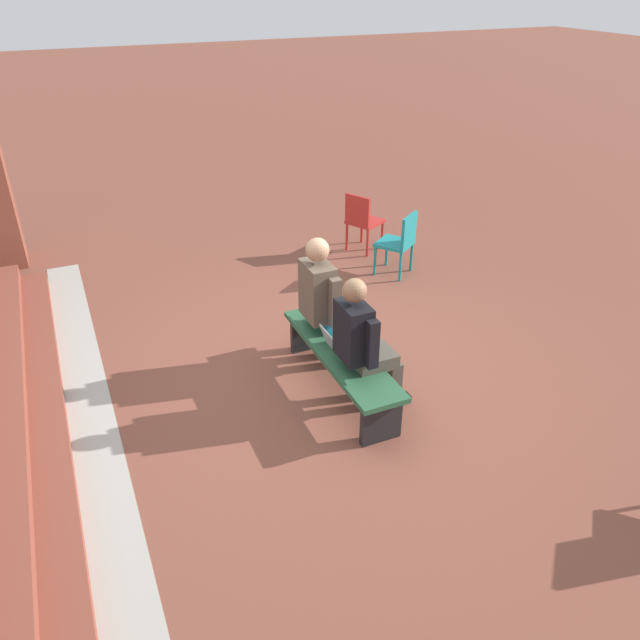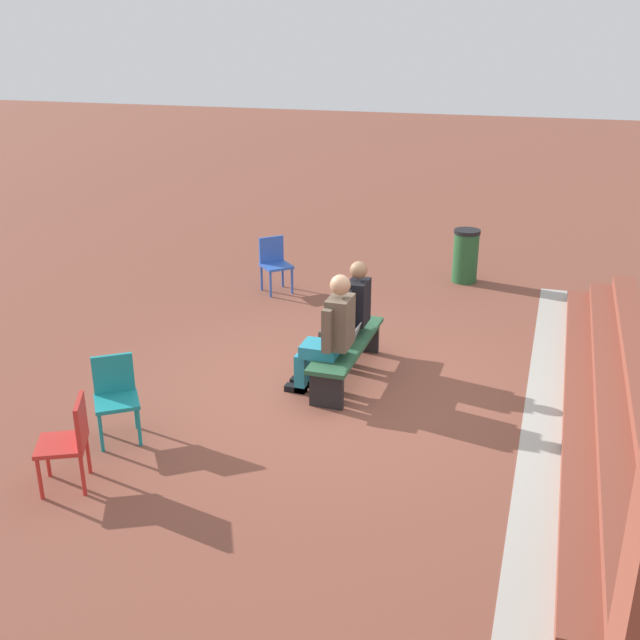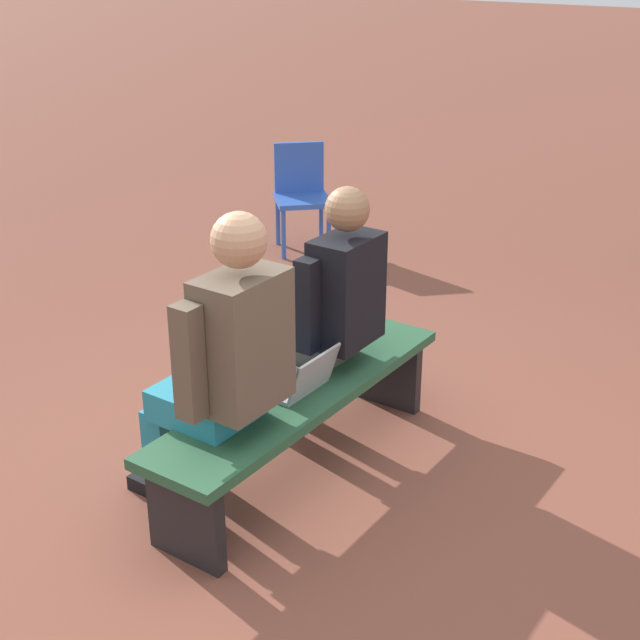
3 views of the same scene
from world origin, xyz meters
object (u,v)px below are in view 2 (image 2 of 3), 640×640
at_px(person_student, 349,311).
at_px(plastic_chair_mid_courtyard, 70,438).
at_px(bench, 347,349).
at_px(plastic_chair_far_left, 274,261).
at_px(person_adult, 330,332).
at_px(plastic_chair_by_pillar, 115,393).
at_px(laptop, 347,339).
at_px(litter_bin, 466,256).

relative_size(person_student, plastic_chair_mid_courtyard, 1.58).
height_order(bench, plastic_chair_far_left, plastic_chair_far_left).
height_order(person_adult, plastic_chair_far_left, person_adult).
distance_m(bench, plastic_chair_by_pillar, 2.71).
distance_m(laptop, plastic_chair_mid_courtyard, 3.34).
distance_m(laptop, litter_bin, 4.15).
xyz_separation_m(bench, plastic_chair_mid_courtyard, (2.90, -1.71, 0.13)).
relative_size(laptop, plastic_chair_far_left, 0.38).
bearing_deg(plastic_chair_far_left, litter_bin, 116.19).
bearing_deg(bench, plastic_chair_by_pillar, -41.77).
xyz_separation_m(person_student, litter_bin, (-3.72, 0.90, -0.28)).
xyz_separation_m(person_adult, plastic_chair_by_pillar, (1.57, -1.73, -0.26)).
distance_m(bench, plastic_chair_far_left, 3.30).
relative_size(person_student, litter_bin, 1.55).
bearing_deg(laptop, plastic_chair_far_left, -144.28).
bearing_deg(bench, laptop, 19.07).
distance_m(laptop, plastic_chair_by_pillar, 2.69).
distance_m(person_adult, plastic_chair_by_pillar, 2.35).
distance_m(plastic_chair_far_left, plastic_chair_mid_courtyard, 5.58).
relative_size(person_student, plastic_chair_far_left, 1.58).
relative_size(plastic_chair_by_pillar, litter_bin, 0.98).
height_order(plastic_chair_by_pillar, plastic_chair_mid_courtyard, same).
xyz_separation_m(person_student, laptop, (0.35, 0.08, -0.21)).
relative_size(person_adult, litter_bin, 1.63).
xyz_separation_m(person_student, plastic_chair_mid_courtyard, (3.22, -1.64, -0.23)).
bearing_deg(litter_bin, plastic_chair_mid_courtyard, -20.07).
relative_size(person_student, plastic_chair_by_pillar, 1.58).
bearing_deg(person_adult, plastic_chair_by_pillar, -47.83).
height_order(plastic_chair_far_left, litter_bin, litter_bin).
distance_m(plastic_chair_by_pillar, plastic_chair_mid_courtyard, 0.89).
height_order(person_student, laptop, person_student).
height_order(person_adult, laptop, person_adult).
height_order(plastic_chair_by_pillar, litter_bin, litter_bin).
relative_size(bench, plastic_chair_by_pillar, 2.14).
relative_size(laptop, plastic_chair_by_pillar, 0.38).
bearing_deg(laptop, plastic_chair_by_pillar, -42.45).
bearing_deg(plastic_chair_mid_courtyard, plastic_chair_far_left, -177.64).
bearing_deg(bench, plastic_chair_far_left, -144.09).
height_order(bench, plastic_chair_mid_courtyard, plastic_chair_mid_courtyard).
bearing_deg(litter_bin, plastic_chair_far_left, -63.81).
bearing_deg(bench, plastic_chair_mid_courtyard, -30.43).
relative_size(plastic_chair_far_left, plastic_chair_mid_courtyard, 1.00).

